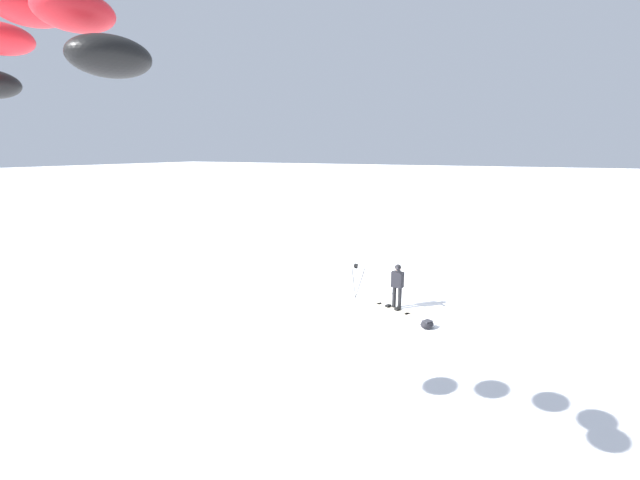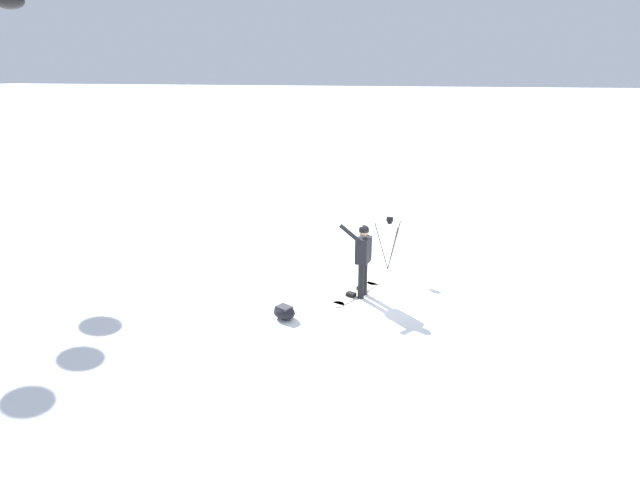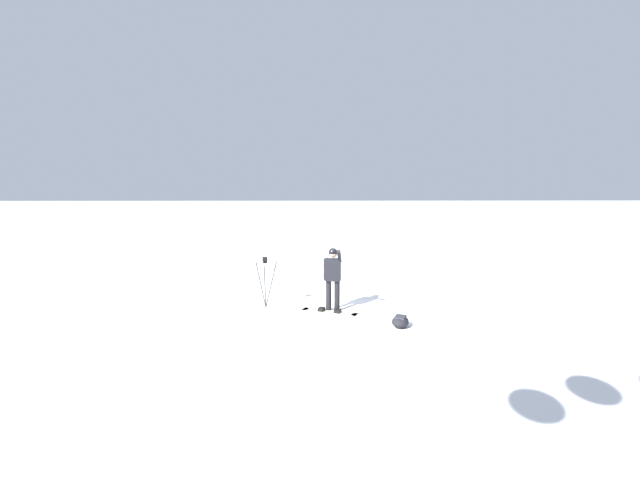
% 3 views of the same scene
% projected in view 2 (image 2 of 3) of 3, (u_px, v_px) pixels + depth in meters
% --- Properties ---
extents(ground_plane, '(300.00, 300.00, 0.00)m').
position_uv_depth(ground_plane, '(368.00, 292.00, 11.83)').
color(ground_plane, white).
extents(snowboarder, '(0.46, 0.68, 1.67)m').
position_uv_depth(snowboarder, '(363.00, 254.00, 11.32)').
color(snowboarder, black).
rests_on(snowboarder, ground_plane).
extents(snowboard, '(1.63, 0.85, 0.10)m').
position_uv_depth(snowboard, '(356.00, 293.00, 11.74)').
color(snowboard, beige).
rests_on(snowboard, ground_plane).
extents(gear_bag_large, '(0.55, 0.60, 0.26)m').
position_uv_depth(gear_bag_large, '(284.00, 312.00, 10.55)').
color(gear_bag_large, black).
rests_on(gear_bag_large, ground_plane).
extents(camera_tripod, '(0.59, 0.63, 1.37)m').
position_uv_depth(camera_tripod, '(390.00, 232.00, 12.88)').
color(camera_tripod, '#262628').
rests_on(camera_tripod, ground_plane).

